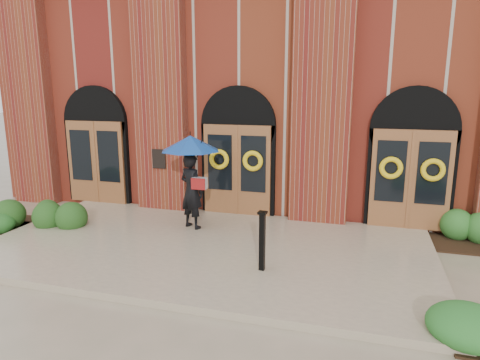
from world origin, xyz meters
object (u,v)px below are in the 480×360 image
at_px(hedge_wall_left, 28,212).
at_px(metal_post, 262,240).
at_px(man_with_umbrella, 191,164).
at_px(hedge_wall_right, 480,232).

bearing_deg(hedge_wall_left, metal_post, -11.16).
distance_m(man_with_umbrella, hedge_wall_right, 7.03).
xyz_separation_m(man_with_umbrella, hedge_wall_left, (-4.45, -0.68, -1.43)).
bearing_deg(man_with_umbrella, metal_post, 161.44).
bearing_deg(hedge_wall_right, hedge_wall_left, -171.64).
relative_size(hedge_wall_left, hedge_wall_right, 1.02).
xyz_separation_m(metal_post, hedge_wall_right, (4.52, 2.99, -0.41)).
height_order(man_with_umbrella, hedge_wall_right, man_with_umbrella).
xyz_separation_m(metal_post, hedge_wall_left, (-6.75, 1.33, -0.41)).
height_order(man_with_umbrella, metal_post, man_with_umbrella).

